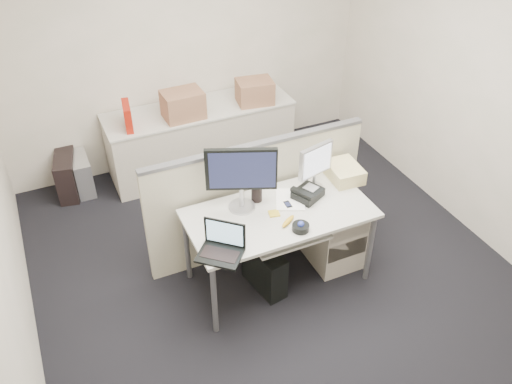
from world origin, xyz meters
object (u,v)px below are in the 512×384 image
desk (279,218)px  desk_phone (308,194)px  monitor_main (241,179)px  laptop (219,244)px

desk → desk_phone: bearing=14.9°
monitor_main → desk_phone: size_ratio=2.40×
monitor_main → desk_phone: bearing=12.1°
desk → laptop: (-0.62, -0.28, 0.18)m
desk_phone → monitor_main: bearing=143.7°
monitor_main → laptop: monitor_main is taller
desk → desk_phone: 0.33m
laptop → desk_phone: bearing=62.8°
desk → monitor_main: size_ratio=2.69×
monitor_main → laptop: (-0.37, -0.46, -0.16)m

